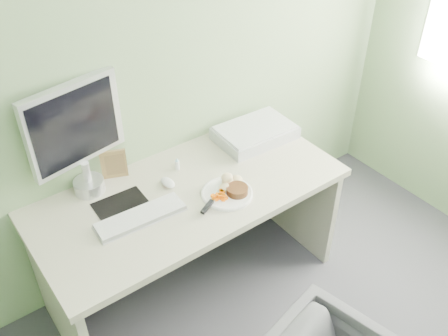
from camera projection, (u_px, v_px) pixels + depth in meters
wall_back at (141, 51)px, 2.41m from camera, size 3.50×0.00×3.50m
desk at (191, 216)px, 2.65m from camera, size 1.60×0.75×0.73m
plate at (227, 194)px, 2.51m from camera, size 0.26×0.26×0.01m
steak at (237, 190)px, 2.49m from camera, size 0.14×0.14×0.04m
potato_pile at (227, 180)px, 2.53m from camera, size 0.14×0.12×0.06m
carrot_heap at (219, 195)px, 2.46m from camera, size 0.08×0.08×0.04m
steak_knife at (211, 202)px, 2.43m from camera, size 0.24×0.13×0.02m
mousepad at (123, 207)px, 2.44m from camera, size 0.26×0.23×0.00m
keyboard at (141, 216)px, 2.36m from camera, size 0.44×0.15×0.02m
computer_mouse at (168, 183)px, 2.56m from camera, size 0.06×0.10×0.04m
photo_frame at (114, 164)px, 2.58m from camera, size 0.13×0.06×0.17m
eyedrop_bottle at (177, 164)px, 2.66m from camera, size 0.03×0.03×0.07m
scanner at (255, 133)px, 2.90m from camera, size 0.46×0.32×0.07m
monitor at (77, 134)px, 2.35m from camera, size 0.49×0.17×0.59m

